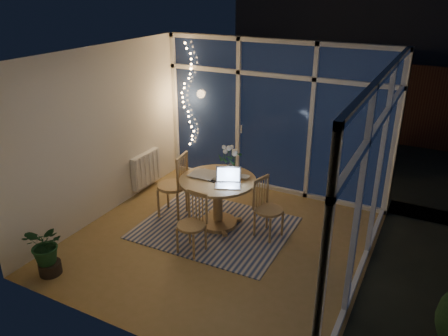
{
  "coord_description": "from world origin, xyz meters",
  "views": [
    {
      "loc": [
        2.52,
        -4.7,
        3.42
      ],
      "look_at": [
        -0.06,
        0.25,
        1.03
      ],
      "focal_mm": 35.0,
      "sensor_mm": 36.0,
      "label": 1
    }
  ],
  "objects_px": {
    "dining_table": "(218,203)",
    "chair_left": "(172,184)",
    "flower_vase": "(231,169)",
    "potted_plant": "(46,248)",
    "chair_front": "(191,224)",
    "chair_right": "(269,209)",
    "laptop": "(228,178)"
  },
  "relations": [
    {
      "from": "chair_left",
      "to": "flower_vase",
      "type": "relative_size",
      "value": 5.02
    },
    {
      "from": "flower_vase",
      "to": "chair_right",
      "type": "bearing_deg",
      "value": -12.3
    },
    {
      "from": "flower_vase",
      "to": "potted_plant",
      "type": "bearing_deg",
      "value": -122.41
    },
    {
      "from": "dining_table",
      "to": "flower_vase",
      "type": "bearing_deg",
      "value": 63.36
    },
    {
      "from": "laptop",
      "to": "potted_plant",
      "type": "xyz_separation_m",
      "value": [
        -1.56,
        -1.9,
        -0.52
      ]
    },
    {
      "from": "chair_left",
      "to": "chair_front",
      "type": "distance_m",
      "value": 1.12
    },
    {
      "from": "laptop",
      "to": "flower_vase",
      "type": "relative_size",
      "value": 1.7
    },
    {
      "from": "chair_left",
      "to": "laptop",
      "type": "xyz_separation_m",
      "value": [
        1.03,
        -0.11,
        0.37
      ]
    },
    {
      "from": "dining_table",
      "to": "chair_front",
      "type": "distance_m",
      "value": 0.8
    },
    {
      "from": "chair_right",
      "to": "potted_plant",
      "type": "distance_m",
      "value": 2.98
    },
    {
      "from": "dining_table",
      "to": "chair_left",
      "type": "bearing_deg",
      "value": -177.87
    },
    {
      "from": "dining_table",
      "to": "chair_front",
      "type": "height_order",
      "value": "chair_front"
    },
    {
      "from": "chair_right",
      "to": "laptop",
      "type": "distance_m",
      "value": 0.74
    },
    {
      "from": "chair_left",
      "to": "laptop",
      "type": "relative_size",
      "value": 2.95
    },
    {
      "from": "laptop",
      "to": "dining_table",
      "type": "bearing_deg",
      "value": 126.04
    },
    {
      "from": "laptop",
      "to": "chair_right",
      "type": "bearing_deg",
      "value": -3.75
    },
    {
      "from": "chair_right",
      "to": "chair_front",
      "type": "height_order",
      "value": "chair_right"
    },
    {
      "from": "chair_right",
      "to": "potted_plant",
      "type": "bearing_deg",
      "value": 151.32
    },
    {
      "from": "chair_left",
      "to": "chair_right",
      "type": "height_order",
      "value": "chair_left"
    },
    {
      "from": "chair_left",
      "to": "chair_front",
      "type": "bearing_deg",
      "value": 38.37
    },
    {
      "from": "dining_table",
      "to": "chair_left",
      "type": "xyz_separation_m",
      "value": [
        -0.79,
        -0.03,
        0.14
      ]
    },
    {
      "from": "potted_plant",
      "to": "laptop",
      "type": "bearing_deg",
      "value": 50.63
    },
    {
      "from": "chair_left",
      "to": "chair_right",
      "type": "xyz_separation_m",
      "value": [
        1.59,
        0.09,
        -0.08
      ]
    },
    {
      "from": "laptop",
      "to": "potted_plant",
      "type": "height_order",
      "value": "laptop"
    },
    {
      "from": "potted_plant",
      "to": "chair_right",
      "type": "bearing_deg",
      "value": 44.79
    },
    {
      "from": "chair_right",
      "to": "chair_front",
      "type": "bearing_deg",
      "value": 154.49
    },
    {
      "from": "flower_vase",
      "to": "chair_left",
      "type": "bearing_deg",
      "value": -164.93
    },
    {
      "from": "dining_table",
      "to": "chair_front",
      "type": "relative_size",
      "value": 1.3
    },
    {
      "from": "chair_left",
      "to": "chair_right",
      "type": "distance_m",
      "value": 1.59
    },
    {
      "from": "dining_table",
      "to": "chair_left",
      "type": "height_order",
      "value": "chair_left"
    },
    {
      "from": "chair_left",
      "to": "chair_right",
      "type": "relative_size",
      "value": 1.17
    },
    {
      "from": "potted_plant",
      "to": "flower_vase",
      "type": "bearing_deg",
      "value": 57.59
    }
  ]
}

